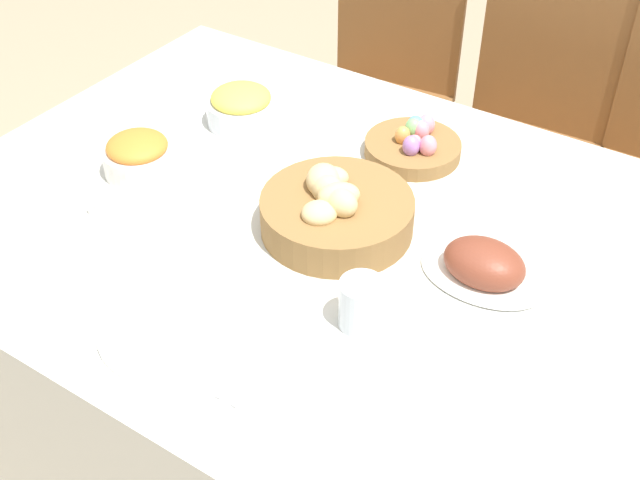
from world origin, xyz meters
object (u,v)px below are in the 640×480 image
object	(u,v)px
pineapple_bowl	(242,106)
knife	(249,366)
bread_basket	(336,210)
drinking_cup	(361,304)
dinner_plate	(175,327)
ham_platter	(484,266)
chair_far_center	(528,122)
spoon	(263,374)
chair_far_left	(382,78)
butter_dish	(120,209)
egg_basket	(414,145)
fork	(109,294)
carrot_bowl	(138,155)

from	to	relation	value
pineapple_bowl	knife	world-z (taller)	pineapple_bowl
bread_basket	drinking_cup	bearing A→B (deg)	-48.43
dinner_plate	ham_platter	bearing A→B (deg)	47.00
chair_far_center	ham_platter	xyz separation A→B (m)	(0.24, -0.92, 0.24)
chair_far_center	knife	size ratio (longest dim) A/B	6.19
bread_basket	pineapple_bowl	world-z (taller)	bread_basket
spoon	chair_far_left	bearing A→B (deg)	110.54
butter_dish	pineapple_bowl	bearing A→B (deg)	91.89
knife	drinking_cup	xyz separation A→B (m)	(0.10, 0.19, 0.04)
egg_basket	spoon	xyz separation A→B (m)	(0.10, -0.72, -0.02)
spoon	butter_dish	size ratio (longest dim) A/B	1.41
fork	knife	bearing A→B (deg)	0.99
chair_far_left	spoon	bearing A→B (deg)	-74.27
chair_far_left	ham_platter	xyz separation A→B (m)	(0.73, -0.92, 0.24)
chair_far_left	knife	xyz separation A→B (m)	(0.50, -1.34, 0.21)
bread_basket	spoon	distance (m)	0.41
drinking_cup	ham_platter	bearing A→B (deg)	60.89
pineapple_bowl	spoon	distance (m)	0.80
egg_basket	ham_platter	bearing A→B (deg)	-44.15
egg_basket	pineapple_bowl	distance (m)	0.42
carrot_bowl	fork	xyz separation A→B (m)	(0.22, -0.33, -0.04)
spoon	butter_dish	bearing A→B (deg)	158.51
egg_basket	drinking_cup	bearing A→B (deg)	-71.48
pineapple_bowl	knife	size ratio (longest dim) A/B	1.03
knife	butter_dish	size ratio (longest dim) A/B	1.41
fork	butter_dish	distance (m)	0.24
pineapple_bowl	fork	xyz separation A→B (m)	(0.16, -0.61, -0.04)
fork	drinking_cup	xyz separation A→B (m)	(0.42, 0.19, 0.04)
pineapple_bowl	dinner_plate	xyz separation A→B (m)	(0.32, -0.61, -0.04)
egg_basket	drinking_cup	xyz separation A→B (m)	(0.18, -0.53, 0.02)
egg_basket	fork	distance (m)	0.76
carrot_bowl	pineapple_bowl	xyz separation A→B (m)	(0.06, 0.29, 0.00)
bread_basket	carrot_bowl	bearing A→B (deg)	-171.92
egg_basket	pineapple_bowl	xyz separation A→B (m)	(-0.41, -0.10, 0.02)
egg_basket	knife	distance (m)	0.72
chair_far_center	dinner_plate	distance (m)	1.36
ham_platter	dinner_plate	world-z (taller)	ham_platter
knife	ham_platter	bearing A→B (deg)	62.12
dinner_plate	bread_basket	bearing A→B (deg)	77.92
chair_far_center	knife	bearing A→B (deg)	-91.38
carrot_bowl	dinner_plate	distance (m)	0.51
pineapple_bowl	butter_dish	distance (m)	0.43
chair_far_left	carrot_bowl	size ratio (longest dim) A/B	6.43
bread_basket	knife	distance (m)	0.40
chair_far_center	drinking_cup	xyz separation A→B (m)	(0.11, -1.15, 0.26)
knife	dinner_plate	bearing A→B (deg)	-179.01
chair_far_left	pineapple_bowl	size ratio (longest dim) A/B	5.99
egg_basket	carrot_bowl	xyz separation A→B (m)	(-0.47, -0.39, 0.02)
chair_far_center	egg_basket	xyz separation A→B (m)	(-0.06, -0.62, 0.24)
carrot_bowl	dinner_plate	xyz separation A→B (m)	(0.38, -0.33, -0.04)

